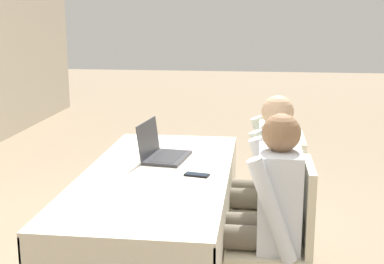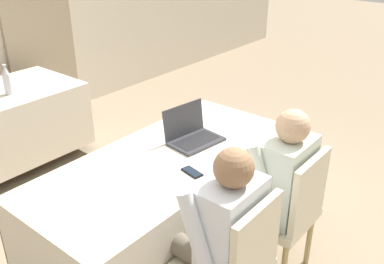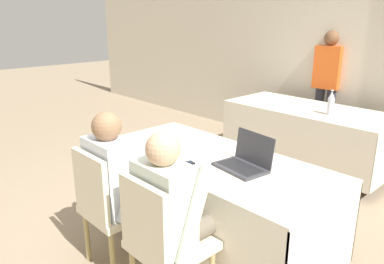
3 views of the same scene
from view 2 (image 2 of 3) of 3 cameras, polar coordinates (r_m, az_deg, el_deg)
name	(u,v)px [view 2 (image 2 of 3)]	position (r m, az deg, el deg)	size (l,w,h in m)	color
ground_plane	(169,246)	(3.20, -3.06, -14.99)	(24.00, 24.00, 0.00)	gray
curtain_panel	(35,4)	(5.13, -20.22, 15.77)	(0.84, 0.04, 2.65)	gray
conference_table_near	(167,180)	(2.86, -3.33, -6.40)	(1.91, 0.86, 0.74)	beige
laptop	(193,135)	(2.96, 0.08, -0.40)	(0.39, 0.31, 0.24)	#333338
cell_phone	(192,172)	(2.61, 0.00, -5.37)	(0.09, 0.15, 0.01)	black
paper_beside_laptop	(112,161)	(2.78, -10.57, -3.81)	(0.31, 0.36, 0.00)	white
water_bottle	(7,81)	(4.12, -23.43, 6.28)	(0.07, 0.07, 0.27)	#B7B7C1
chair_near_left	(233,262)	(2.35, 5.53, -16.89)	(0.44, 0.44, 0.90)	tan
chair_near_right	(287,209)	(2.77, 12.61, -10.04)	(0.44, 0.44, 0.90)	tan
person_checkered_shirt	(218,230)	(2.29, 3.52, -12.89)	(0.50, 0.52, 1.16)	#665B4C
person_white_shirt	(275,182)	(2.71, 11.00, -6.56)	(0.50, 0.52, 1.16)	#665B4C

